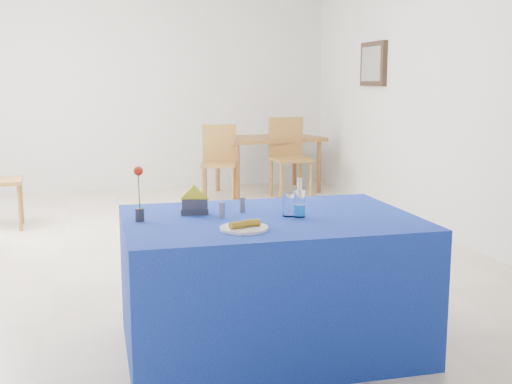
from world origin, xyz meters
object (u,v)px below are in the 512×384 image
plate (244,228)px  chair_bg_left (219,157)px  oak_table (268,143)px  water_bottle (299,204)px  blue_table (270,283)px  chair_bg_right (289,152)px

plate → chair_bg_left: size_ratio=0.26×
plate → oak_table: 5.52m
water_bottle → chair_bg_left: size_ratio=0.22×
blue_table → water_bottle: (0.15, -0.05, 0.45)m
blue_table → chair_bg_right: 4.77m
plate → water_bottle: (0.37, 0.23, 0.06)m
plate → blue_table: bearing=52.2°
chair_bg_left → chair_bg_right: (0.91, -0.03, 0.05)m
blue_table → oak_table: blue_table is taller
blue_table → plate: bearing=-127.8°
chair_bg_right → blue_table: bearing=-110.7°
water_bottle → oak_table: bearing=76.7°
plate → blue_table: (0.21, 0.27, -0.39)m
plate → chair_bg_left: chair_bg_left is taller
plate → chair_bg_right: bearing=70.4°
blue_table → water_bottle: water_bottle is taller
blue_table → chair_bg_right: bearing=71.7°
plate → chair_bg_left: (0.80, 4.83, -0.21)m
plate → chair_bg_left: bearing=80.6°
plate → chair_bg_left: 4.90m
blue_table → oak_table: bearing=74.9°
chair_bg_left → oak_table: bearing=45.7°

